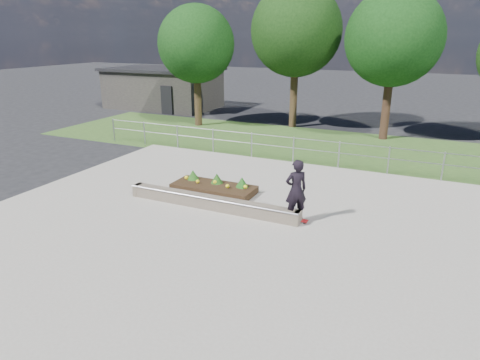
% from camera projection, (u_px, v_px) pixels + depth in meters
% --- Properties ---
extents(ground, '(120.00, 120.00, 0.00)m').
position_uv_depth(ground, '(212.00, 230.00, 12.51)').
color(ground, black).
rests_on(ground, ground).
extents(grass_verge, '(30.00, 8.00, 0.02)m').
position_uv_depth(grass_verge, '(314.00, 145.00, 21.95)').
color(grass_verge, '#2E4C1E').
rests_on(grass_verge, ground).
extents(concrete_slab, '(15.00, 15.00, 0.06)m').
position_uv_depth(concrete_slab, '(212.00, 229.00, 12.50)').
color(concrete_slab, gray).
rests_on(concrete_slab, ground).
extents(fence, '(20.06, 0.06, 1.20)m').
position_uv_depth(fence, '(293.00, 146.00, 18.70)').
color(fence, '#93969B').
rests_on(fence, ground).
extents(building, '(8.40, 5.40, 3.00)m').
position_uv_depth(building, '(163.00, 88.00, 33.05)').
color(building, '#2B2826').
rests_on(building, ground).
extents(tree_far_left, '(4.55, 4.55, 7.15)m').
position_uv_depth(tree_far_left, '(196.00, 44.00, 25.29)').
color(tree_far_left, '#2F2013').
rests_on(tree_far_left, ground).
extents(tree_mid_left, '(5.25, 5.25, 8.25)m').
position_uv_depth(tree_mid_left, '(296.00, 31.00, 24.58)').
color(tree_mid_left, '#302013').
rests_on(tree_mid_left, ground).
extents(tree_mid_right, '(4.90, 4.90, 7.70)m').
position_uv_depth(tree_mid_right, '(394.00, 38.00, 21.65)').
color(tree_mid_right, black).
rests_on(tree_mid_right, ground).
extents(grind_ledge, '(6.00, 0.44, 0.43)m').
position_uv_depth(grind_ledge, '(211.00, 203.00, 13.81)').
color(grind_ledge, brown).
rests_on(grind_ledge, concrete_slab).
extents(planter_bed, '(3.00, 1.20, 0.61)m').
position_uv_depth(planter_bed, '(214.00, 186.00, 15.35)').
color(planter_bed, black).
rests_on(planter_bed, concrete_slab).
extents(skateboarder, '(0.80, 0.78, 1.94)m').
position_uv_depth(skateboarder, '(296.00, 190.00, 12.59)').
color(skateboarder, white).
rests_on(skateboarder, concrete_slab).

